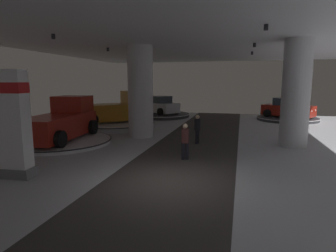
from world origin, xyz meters
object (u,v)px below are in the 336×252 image
at_px(display_platform_mid_left, 59,141).
at_px(display_car_deep_left, 159,106).
at_px(display_platform_far_left, 114,124).
at_px(visitor_walking_far, 197,127).
at_px(display_platform_deep_right, 287,119).
at_px(column_right, 296,94).
at_px(brand_sign_pylon, 12,123).
at_px(visitor_walking_near, 185,139).
at_px(display_platform_deep_left, 159,115).
at_px(column_left, 140,92).
at_px(display_car_deep_right, 288,109).
at_px(pickup_truck_far_left, 118,109).
at_px(pickup_truck_mid_left, 61,122).

bearing_deg(display_platform_mid_left, display_car_deep_left, 81.68).
xyz_separation_m(display_platform_far_left, visitor_walking_far, (6.99, -4.33, 0.70)).
bearing_deg(display_platform_deep_right, column_right, -96.77).
xyz_separation_m(brand_sign_pylon, visitor_walking_far, (5.40, 7.11, -1.05)).
xyz_separation_m(display_platform_far_left, visitor_walking_near, (6.97, -7.68, 0.70)).
height_order(display_platform_deep_left, visitor_walking_far, visitor_walking_far).
bearing_deg(column_left, display_car_deep_right, 46.20).
distance_m(brand_sign_pylon, display_platform_deep_left, 18.50).
height_order(column_right, brand_sign_pylon, column_right).
xyz_separation_m(display_car_deep_left, display_platform_far_left, (-1.53, -6.96, -0.87)).
relative_size(brand_sign_pylon, display_platform_deep_left, 0.63).
bearing_deg(pickup_truck_far_left, brand_sign_pylon, -83.38).
distance_m(column_left, brand_sign_pylon, 8.53).
distance_m(display_platform_deep_right, pickup_truck_mid_left, 18.94).
distance_m(brand_sign_pylon, pickup_truck_mid_left, 6.00).
relative_size(display_car_deep_right, pickup_truck_mid_left, 0.83).
distance_m(display_car_deep_left, visitor_walking_far, 12.54).
relative_size(display_platform_mid_left, pickup_truck_mid_left, 1.04).
bearing_deg(brand_sign_pylon, column_left, 78.43).
relative_size(display_platform_deep_left, pickup_truck_mid_left, 1.10).
bearing_deg(display_car_deep_left, display_platform_deep_left, 144.96).
distance_m(display_platform_deep_right, visitor_walking_near, 16.19).
distance_m(display_platform_deep_left, pickup_truck_far_left, 6.97).
relative_size(display_platform_far_left, pickup_truck_far_left, 1.14).
xyz_separation_m(display_car_deep_right, visitor_walking_far, (-6.23, -11.56, -0.13)).
height_order(display_platform_far_left, visitor_walking_far, visitor_walking_far).
xyz_separation_m(display_car_deep_left, visitor_walking_far, (5.47, -11.29, -0.17)).
bearing_deg(display_platform_deep_left, visitor_walking_near, -69.54).
xyz_separation_m(brand_sign_pylon, display_platform_mid_left, (-1.99, 5.28, -1.83)).
relative_size(display_platform_deep_left, display_platform_deep_right, 1.14).
bearing_deg(column_right, pickup_truck_mid_left, -170.07).
xyz_separation_m(display_car_deep_left, pickup_truck_far_left, (-1.28, -6.75, 0.23)).
distance_m(display_platform_deep_left, display_platform_deep_right, 11.75).
distance_m(display_car_deep_right, pickup_truck_mid_left, 18.90).
bearing_deg(display_platform_far_left, display_car_deep_left, 77.63).
xyz_separation_m(column_right, visitor_walking_far, (-4.97, -0.66, -1.84)).
height_order(display_platform_deep_left, display_platform_mid_left, display_platform_deep_left).
distance_m(display_car_deep_right, pickup_truck_far_left, 14.76).
bearing_deg(display_car_deep_right, display_car_deep_left, -178.65).
xyz_separation_m(brand_sign_pylon, visitor_walking_near, (5.38, 3.76, -1.05)).
relative_size(brand_sign_pylon, display_platform_deep_right, 0.72).
xyz_separation_m(column_left, display_platform_deep_right, (9.96, 10.34, -2.60)).
xyz_separation_m(display_platform_deep_right, display_platform_far_left, (-13.25, -7.22, 0.05)).
distance_m(display_platform_deep_left, display_platform_far_left, 7.14).
distance_m(display_platform_far_left, visitor_walking_near, 10.40).
height_order(display_platform_deep_right, visitor_walking_far, visitor_walking_far).
relative_size(pickup_truck_far_left, visitor_walking_near, 3.38).
height_order(brand_sign_pylon, visitor_walking_far, brand_sign_pylon).
bearing_deg(pickup_truck_far_left, display_car_deep_right, 28.41).
bearing_deg(column_left, display_platform_mid_left, -140.50).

